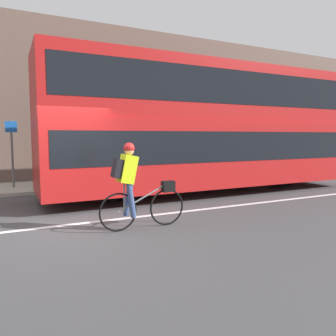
% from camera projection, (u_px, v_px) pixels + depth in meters
% --- Properties ---
extents(ground_plane, '(80.00, 80.00, 0.00)m').
position_uv_depth(ground_plane, '(66.00, 227.00, 6.61)').
color(ground_plane, '#424244').
extents(road_center_line, '(50.00, 0.14, 0.01)m').
position_uv_depth(road_center_line, '(65.00, 225.00, 6.73)').
color(road_center_line, silver).
rests_on(road_center_line, ground_plane).
extents(sidewalk_curb, '(60.00, 2.59, 0.11)m').
position_uv_depth(sidewalk_curb, '(41.00, 187.00, 11.48)').
color(sidewalk_curb, '#A8A399').
rests_on(sidewalk_curb, ground_plane).
extents(building_facade, '(60.00, 0.30, 6.38)m').
position_uv_depth(building_facade, '(34.00, 100.00, 12.47)').
color(building_facade, brown).
rests_on(building_facade, ground_plane).
extents(bus, '(10.39, 2.50, 4.01)m').
position_uv_depth(bus, '(208.00, 124.00, 10.48)').
color(bus, black).
rests_on(bus, ground_plane).
extents(cyclist_on_bike, '(1.79, 0.32, 1.71)m').
position_uv_depth(cyclist_on_bike, '(134.00, 184.00, 6.37)').
color(cyclist_on_bike, black).
rests_on(cyclist_on_bike, ground_plane).
extents(trash_bin, '(0.57, 0.57, 0.93)m').
position_uv_depth(trash_bin, '(83.00, 171.00, 11.94)').
color(trash_bin, '#194C23').
rests_on(trash_bin, sidewalk_curb).
extents(street_sign_post, '(0.36, 0.09, 2.25)m').
position_uv_depth(street_sign_post, '(12.00, 150.00, 10.85)').
color(street_sign_post, '#59595B').
rests_on(street_sign_post, sidewalk_curb).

